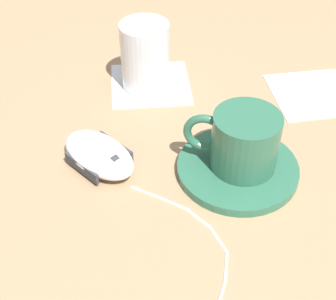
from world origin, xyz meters
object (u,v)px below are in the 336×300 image
(drinking_glass, at_px, (145,56))
(computer_mouse, at_px, (99,154))
(saucer, at_px, (238,169))
(coffee_cup, at_px, (243,141))

(drinking_glass, bearing_deg, computer_mouse, -91.32)
(saucer, distance_m, drinking_glass, 0.23)
(saucer, xyz_separation_m, computer_mouse, (-0.17, -0.03, 0.01))
(coffee_cup, distance_m, computer_mouse, 0.18)
(saucer, relative_size, computer_mouse, 1.19)
(coffee_cup, xyz_separation_m, computer_mouse, (-0.17, -0.04, -0.03))
(computer_mouse, relative_size, drinking_glass, 1.27)
(saucer, xyz_separation_m, drinking_glass, (-0.17, 0.15, 0.05))
(saucer, distance_m, coffee_cup, 0.04)
(computer_mouse, bearing_deg, coffee_cup, 11.83)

